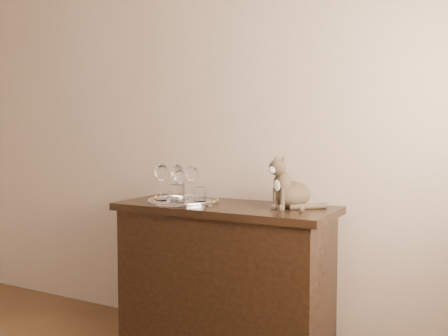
# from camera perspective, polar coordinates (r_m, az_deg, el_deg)

# --- Properties ---
(wall_back) EXTENTS (4.00, 0.10, 2.70)m
(wall_back) POSITION_cam_1_polar(r_m,az_deg,el_deg) (3.28, -6.62, 5.90)
(wall_back) COLOR #BDA78E
(wall_back) RESTS_ON ground
(sideboard) EXTENTS (1.20, 0.50, 0.85)m
(sideboard) POSITION_cam_1_polar(r_m,az_deg,el_deg) (2.82, 0.10, -12.79)
(sideboard) COLOR black
(sideboard) RESTS_ON ground
(tray) EXTENTS (0.40, 0.40, 0.01)m
(tray) POSITION_cam_1_polar(r_m,az_deg,el_deg) (2.83, -4.62, -3.85)
(tray) COLOR white
(tray) RESTS_ON sideboard
(wine_glass_a) EXTENTS (0.08, 0.08, 0.20)m
(wine_glass_a) POSITION_cam_1_polar(r_m,az_deg,el_deg) (2.92, -5.37, -1.56)
(wine_glass_a) COLOR silver
(wine_glass_a) RESTS_ON tray
(wine_glass_b) EXTENTS (0.07, 0.07, 0.19)m
(wine_glass_b) POSITION_cam_1_polar(r_m,az_deg,el_deg) (2.92, -3.71, -1.61)
(wine_glass_b) COLOR white
(wine_glass_b) RESTS_ON tray
(wine_glass_c) EXTENTS (0.08, 0.08, 0.21)m
(wine_glass_c) POSITION_cam_1_polar(r_m,az_deg,el_deg) (2.86, -7.20, -1.60)
(wine_glass_c) COLOR white
(wine_glass_c) RESTS_ON tray
(wine_glass_d) EXTENTS (0.06, 0.06, 0.17)m
(wine_glass_d) POSITION_cam_1_polar(r_m,az_deg,el_deg) (2.85, -5.07, -1.97)
(wine_glass_d) COLOR white
(wine_glass_d) RESTS_ON tray
(tumbler_b) EXTENTS (0.09, 0.09, 0.10)m
(tumbler_b) POSITION_cam_1_polar(r_m,az_deg,el_deg) (2.74, -5.43, -2.96)
(tumbler_b) COLOR white
(tumbler_b) RESTS_ON tray
(tumbler_c) EXTENTS (0.07, 0.07, 0.08)m
(tumbler_c) POSITION_cam_1_polar(r_m,az_deg,el_deg) (2.81, -2.78, -3.00)
(tumbler_c) COLOR silver
(tumbler_c) RESTS_ON tray
(cat) EXTENTS (0.35, 0.34, 0.28)m
(cat) POSITION_cam_1_polar(r_m,az_deg,el_deg) (2.62, 7.74, -1.51)
(cat) COLOR #4B382C
(cat) RESTS_ON sideboard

